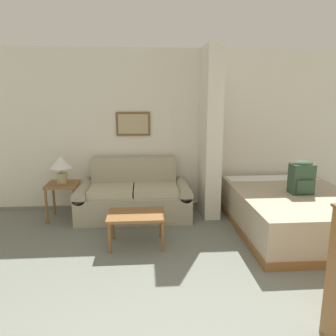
{
  "coord_description": "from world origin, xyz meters",
  "views": [
    {
      "loc": [
        -0.49,
        -1.07,
        1.84
      ],
      "look_at": [
        -0.23,
        2.57,
        1.05
      ],
      "focal_mm": 35.0,
      "sensor_mm": 36.0,
      "label": 1
    }
  ],
  "objects_px": {
    "table_lamp": "(61,165)",
    "backpack": "(302,176)",
    "bed": "(293,211)",
    "couch": "(134,197)",
    "coffee_table": "(136,218)"
  },
  "relations": [
    {
      "from": "coffee_table",
      "to": "bed",
      "type": "relative_size",
      "value": 0.33
    },
    {
      "from": "coffee_table",
      "to": "table_lamp",
      "type": "bearing_deg",
      "value": 138.56
    },
    {
      "from": "couch",
      "to": "bed",
      "type": "xyz_separation_m",
      "value": [
        2.25,
        -0.71,
        -0.03
      ]
    },
    {
      "from": "coffee_table",
      "to": "table_lamp",
      "type": "height_order",
      "value": "table_lamp"
    },
    {
      "from": "couch",
      "to": "coffee_table",
      "type": "distance_m",
      "value": 1.05
    },
    {
      "from": "couch",
      "to": "coffee_table",
      "type": "relative_size",
      "value": 2.43
    },
    {
      "from": "couch",
      "to": "table_lamp",
      "type": "distance_m",
      "value": 1.2
    },
    {
      "from": "coffee_table",
      "to": "bed",
      "type": "distance_m",
      "value": 2.21
    },
    {
      "from": "table_lamp",
      "to": "bed",
      "type": "relative_size",
      "value": 0.19
    },
    {
      "from": "backpack",
      "to": "bed",
      "type": "bearing_deg",
      "value": 137.36
    },
    {
      "from": "table_lamp",
      "to": "backpack",
      "type": "xyz_separation_m",
      "value": [
        3.38,
        -0.72,
        -0.07
      ]
    },
    {
      "from": "couch",
      "to": "coffee_table",
      "type": "height_order",
      "value": "couch"
    },
    {
      "from": "table_lamp",
      "to": "backpack",
      "type": "height_order",
      "value": "backpack"
    },
    {
      "from": "bed",
      "to": "backpack",
      "type": "distance_m",
      "value": 0.51
    },
    {
      "from": "table_lamp",
      "to": "bed",
      "type": "xyz_separation_m",
      "value": [
        3.32,
        -0.67,
        -0.57
      ]
    }
  ]
}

